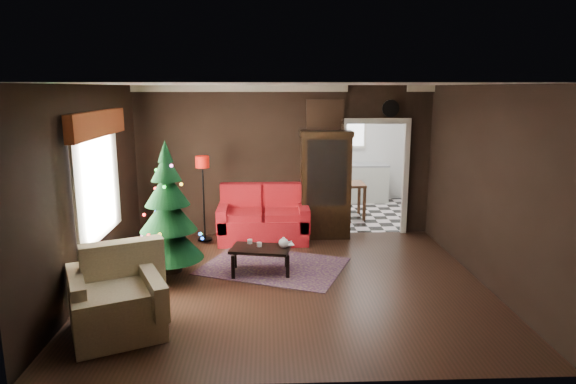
{
  "coord_description": "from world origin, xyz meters",
  "views": [
    {
      "loc": [
        -0.32,
        -6.79,
        2.76
      ],
      "look_at": [
        0.0,
        0.9,
        1.15
      ],
      "focal_mm": 31.27,
      "sensor_mm": 36.0,
      "label": 1
    }
  ],
  "objects_px": {
    "loveseat": "(263,214)",
    "teapot": "(284,243)",
    "kitchen_table": "(347,200)",
    "coffee_table": "(261,260)",
    "christmas_tree": "(168,210)",
    "curio_cabinet": "(325,187)",
    "floor_lamp": "(204,199)",
    "wall_clock": "(390,108)",
    "armchair": "(115,295)"
  },
  "relations": [
    {
      "from": "christmas_tree",
      "to": "floor_lamp",
      "type": "bearing_deg",
      "value": 80.07
    },
    {
      "from": "loveseat",
      "to": "teapot",
      "type": "xyz_separation_m",
      "value": [
        0.31,
        -1.67,
        -0.02
      ]
    },
    {
      "from": "loveseat",
      "to": "curio_cabinet",
      "type": "height_order",
      "value": "curio_cabinet"
    },
    {
      "from": "kitchen_table",
      "to": "loveseat",
      "type": "bearing_deg",
      "value": -137.49
    },
    {
      "from": "curio_cabinet",
      "to": "loveseat",
      "type": "bearing_deg",
      "value": -169.17
    },
    {
      "from": "curio_cabinet",
      "to": "floor_lamp",
      "type": "bearing_deg",
      "value": -170.46
    },
    {
      "from": "kitchen_table",
      "to": "floor_lamp",
      "type": "bearing_deg",
      "value": -147.74
    },
    {
      "from": "armchair",
      "to": "kitchen_table",
      "type": "height_order",
      "value": "armchair"
    },
    {
      "from": "floor_lamp",
      "to": "kitchen_table",
      "type": "height_order",
      "value": "floor_lamp"
    },
    {
      "from": "teapot",
      "to": "coffee_table",
      "type": "bearing_deg",
      "value": 175.19
    },
    {
      "from": "loveseat",
      "to": "curio_cabinet",
      "type": "relative_size",
      "value": 0.89
    },
    {
      "from": "floor_lamp",
      "to": "coffee_table",
      "type": "height_order",
      "value": "floor_lamp"
    },
    {
      "from": "kitchen_table",
      "to": "coffee_table",
      "type": "bearing_deg",
      "value": -119.16
    },
    {
      "from": "floor_lamp",
      "to": "christmas_tree",
      "type": "distance_m",
      "value": 1.71
    },
    {
      "from": "teapot",
      "to": "kitchen_table",
      "type": "bearing_deg",
      "value": 65.85
    },
    {
      "from": "coffee_table",
      "to": "kitchen_table",
      "type": "bearing_deg",
      "value": 60.84
    },
    {
      "from": "curio_cabinet",
      "to": "wall_clock",
      "type": "relative_size",
      "value": 5.94
    },
    {
      "from": "curio_cabinet",
      "to": "floor_lamp",
      "type": "relative_size",
      "value": 1.25
    },
    {
      "from": "floor_lamp",
      "to": "coffee_table",
      "type": "distance_m",
      "value": 1.91
    },
    {
      "from": "kitchen_table",
      "to": "armchair",
      "type": "bearing_deg",
      "value": -123.99
    },
    {
      "from": "curio_cabinet",
      "to": "wall_clock",
      "type": "xyz_separation_m",
      "value": [
        1.2,
        0.18,
        1.43
      ]
    },
    {
      "from": "loveseat",
      "to": "kitchen_table",
      "type": "height_order",
      "value": "loveseat"
    },
    {
      "from": "loveseat",
      "to": "floor_lamp",
      "type": "xyz_separation_m",
      "value": [
        -1.05,
        -0.15,
        0.33
      ]
    },
    {
      "from": "christmas_tree",
      "to": "coffee_table",
      "type": "bearing_deg",
      "value": 7.98
    },
    {
      "from": "coffee_table",
      "to": "kitchen_table",
      "type": "xyz_separation_m",
      "value": [
        1.83,
        3.29,
        0.17
      ]
    },
    {
      "from": "curio_cabinet",
      "to": "coffee_table",
      "type": "distance_m",
      "value": 2.33
    },
    {
      "from": "coffee_table",
      "to": "teapot",
      "type": "bearing_deg",
      "value": -4.81
    },
    {
      "from": "christmas_tree",
      "to": "armchair",
      "type": "distance_m",
      "value": 1.77
    },
    {
      "from": "christmas_tree",
      "to": "kitchen_table",
      "type": "xyz_separation_m",
      "value": [
        3.14,
        3.47,
        -0.68
      ]
    },
    {
      "from": "kitchen_table",
      "to": "teapot",
      "type": "bearing_deg",
      "value": -114.15
    },
    {
      "from": "coffee_table",
      "to": "christmas_tree",
      "type": "bearing_deg",
      "value": -172.02
    },
    {
      "from": "floor_lamp",
      "to": "kitchen_table",
      "type": "xyz_separation_m",
      "value": [
        2.85,
        1.8,
        -0.45
      ]
    },
    {
      "from": "wall_clock",
      "to": "armchair",
      "type": "bearing_deg",
      "value": -135.98
    },
    {
      "from": "curio_cabinet",
      "to": "coffee_table",
      "type": "height_order",
      "value": "curio_cabinet"
    },
    {
      "from": "curio_cabinet",
      "to": "teapot",
      "type": "distance_m",
      "value": 2.12
    },
    {
      "from": "loveseat",
      "to": "wall_clock",
      "type": "height_order",
      "value": "wall_clock"
    },
    {
      "from": "armchair",
      "to": "christmas_tree",
      "type": "bearing_deg",
      "value": 55.47
    },
    {
      "from": "floor_lamp",
      "to": "armchair",
      "type": "distance_m",
      "value": 3.39
    },
    {
      "from": "floor_lamp",
      "to": "wall_clock",
      "type": "height_order",
      "value": "wall_clock"
    },
    {
      "from": "wall_clock",
      "to": "kitchen_table",
      "type": "xyz_separation_m",
      "value": [
        -0.55,
        1.25,
        -2.0
      ]
    },
    {
      "from": "floor_lamp",
      "to": "coffee_table",
      "type": "xyz_separation_m",
      "value": [
        1.02,
        -1.49,
        -0.62
      ]
    },
    {
      "from": "loveseat",
      "to": "kitchen_table",
      "type": "bearing_deg",
      "value": 42.51
    },
    {
      "from": "coffee_table",
      "to": "wall_clock",
      "type": "height_order",
      "value": "wall_clock"
    },
    {
      "from": "christmas_tree",
      "to": "armchair",
      "type": "relative_size",
      "value": 1.8
    },
    {
      "from": "floor_lamp",
      "to": "wall_clock",
      "type": "distance_m",
      "value": 3.78
    },
    {
      "from": "curio_cabinet",
      "to": "christmas_tree",
      "type": "height_order",
      "value": "christmas_tree"
    },
    {
      "from": "teapot",
      "to": "wall_clock",
      "type": "relative_size",
      "value": 0.53
    },
    {
      "from": "loveseat",
      "to": "teapot",
      "type": "height_order",
      "value": "loveseat"
    },
    {
      "from": "loveseat",
      "to": "kitchen_table",
      "type": "xyz_separation_m",
      "value": [
        1.8,
        1.65,
        -0.12
      ]
    },
    {
      "from": "loveseat",
      "to": "floor_lamp",
      "type": "bearing_deg",
      "value": -171.88
    }
  ]
}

